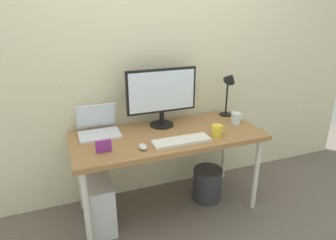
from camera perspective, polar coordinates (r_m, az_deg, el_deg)
The scene contains 13 objects.
ground_plane at distance 2.75m, azimuth -0.00°, elevation -16.27°, with size 6.00×6.00×0.00m, color #665B51.
back_wall at distance 2.56m, azimuth -3.06°, elevation 12.88°, with size 4.40×0.04×2.60m, color beige.
desk at distance 2.41m, azimuth -0.00°, elevation -4.02°, with size 1.51×0.64×0.71m.
monitor at distance 2.46m, azimuth -1.21°, elevation 5.01°, with size 0.59×0.20×0.49m.
laptop at distance 2.43m, azimuth -13.20°, elevation -1.27°, with size 0.32×0.27×0.23m.
desk_lamp at distance 2.72m, azimuth 11.69°, elevation 6.68°, with size 0.11×0.16×0.43m.
keyboard at distance 2.24m, azimuth 2.58°, elevation -4.02°, with size 0.44×0.14×0.02m, color silver.
mouse at distance 2.15m, azimuth -4.82°, elevation -5.11°, with size 0.06×0.09×0.03m, color silver.
coffee_mug at distance 2.36m, azimuth 9.36°, elevation -2.00°, with size 0.12×0.08×0.09m.
glass_cup at distance 2.63m, azimuth 12.88°, elevation 0.29°, with size 0.12×0.08×0.10m.
photo_frame at distance 2.13m, azimuth -12.22°, elevation -4.89°, with size 0.11×0.02×0.09m, color purple.
computer_tower at distance 2.49m, azimuth -12.69°, elevation -15.38°, with size 0.18×0.36×0.42m, color silver.
wastebasket at distance 2.79m, azimuth 7.53°, elevation -12.03°, with size 0.26×0.26×0.30m, color #333338.
Camera 1 is at (-0.76, -2.04, 1.67)m, focal length 31.92 mm.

